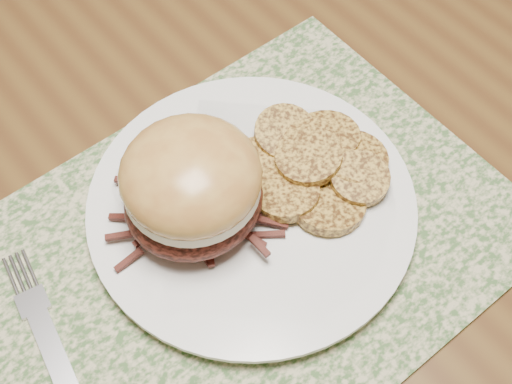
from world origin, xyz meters
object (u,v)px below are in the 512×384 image
at_px(pork_sandwich, 192,185).
at_px(fork, 55,357).
at_px(dining_table, 114,134).
at_px(dinner_plate, 252,206).

distance_m(pork_sandwich, fork, 0.17).
bearing_deg(dining_table, pork_sandwich, -96.17).
bearing_deg(fork, dinner_plate, 12.37).
distance_m(dinner_plate, fork, 0.20).
distance_m(dining_table, fork, 0.29).
bearing_deg(dinner_plate, dining_table, 96.39).
bearing_deg(pork_sandwich, fork, -179.88).
distance_m(dining_table, pork_sandwich, 0.24).
bearing_deg(dinner_plate, fork, -177.58).
bearing_deg(pork_sandwich, dinner_plate, -34.78).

